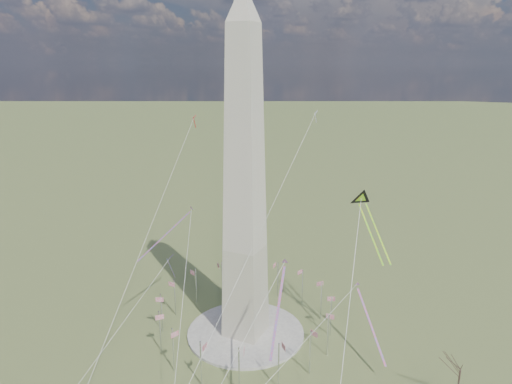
% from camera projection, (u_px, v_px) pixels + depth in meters
% --- Properties ---
extents(ground, '(2000.00, 2000.00, 0.00)m').
position_uv_depth(ground, '(246.00, 333.00, 141.26)').
color(ground, '#475D2E').
rests_on(ground, ground).
extents(plaza, '(36.00, 36.00, 0.80)m').
position_uv_depth(plaza, '(246.00, 332.00, 141.15)').
color(plaza, '#BCB9AC').
rests_on(plaza, ground).
extents(washington_monument, '(15.56, 15.56, 100.00)m').
position_uv_depth(washington_monument, '(245.00, 184.00, 128.19)').
color(washington_monument, beige).
rests_on(washington_monument, plaza).
extents(flagpole_ring, '(54.40, 54.40, 13.00)m').
position_uv_depth(flagpole_ring, '(246.00, 313.00, 139.28)').
color(flagpole_ring, silver).
rests_on(flagpole_ring, ground).
extents(tree_near, '(9.24, 9.24, 16.17)m').
position_uv_depth(tree_near, '(461.00, 368.00, 107.48)').
color(tree_near, '#4B372D').
rests_on(tree_near, ground).
extents(kite_delta_black, '(15.47, 18.31, 16.18)m').
position_uv_depth(kite_delta_black, '(363.00, 202.00, 130.23)').
color(kite_delta_black, black).
rests_on(kite_delta_black, ground).
extents(kite_diamond_purple, '(1.60, 2.75, 8.67)m').
position_uv_depth(kite_diamond_purple, '(171.00, 260.00, 147.41)').
color(kite_diamond_purple, '#351562').
rests_on(kite_diamond_purple, ground).
extents(kite_streamer_left, '(6.24, 20.93, 14.59)m').
position_uv_depth(kite_streamer_left, '(280.00, 294.00, 106.21)').
color(kite_streamer_left, '#FF3028').
rests_on(kite_streamer_left, ground).
extents(kite_streamer_mid, '(9.48, 17.80, 13.21)m').
position_uv_depth(kite_streamer_mid, '(173.00, 228.00, 136.29)').
color(kite_streamer_mid, '#FF3028').
rests_on(kite_streamer_mid, ground).
extents(kite_streamer_right, '(13.43, 17.68, 14.42)m').
position_uv_depth(kite_streamer_right, '(366.00, 312.00, 129.40)').
color(kite_streamer_right, '#FF3028').
rests_on(kite_streamer_right, ground).
extents(kite_small_red, '(1.95, 1.71, 5.12)m').
position_uv_depth(kite_small_red, '(194.00, 118.00, 174.69)').
color(kite_small_red, red).
rests_on(kite_small_red, ground).
extents(kite_small_white, '(1.51, 1.55, 4.41)m').
position_uv_depth(kite_small_white, '(316.00, 114.00, 160.07)').
color(kite_small_white, white).
rests_on(kite_small_white, ground).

